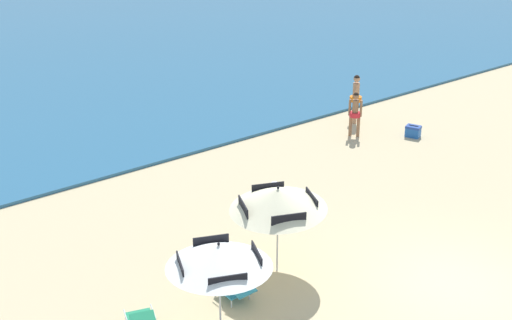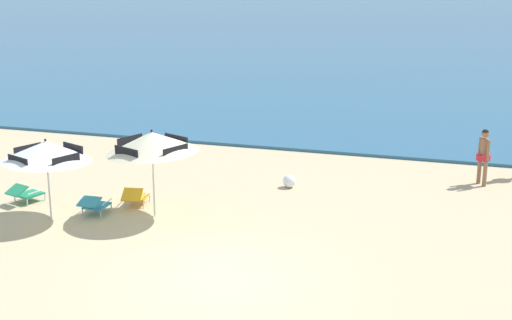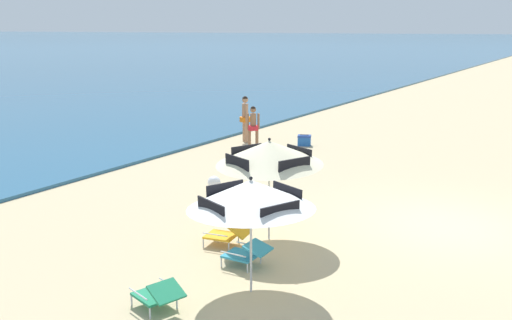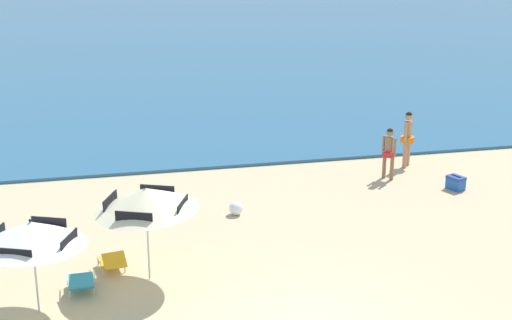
{
  "view_description": "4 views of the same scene",
  "coord_description": "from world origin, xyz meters",
  "px_view_note": "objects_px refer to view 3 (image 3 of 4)",
  "views": [
    {
      "loc": [
        -11.6,
        -7.64,
        8.75
      ],
      "look_at": [
        -0.74,
        6.39,
        1.11
      ],
      "focal_mm": 48.34,
      "sensor_mm": 36.0,
      "label": 1
    },
    {
      "loc": [
        4.62,
        -12.58,
        6.11
      ],
      "look_at": [
        -0.74,
        4.75,
        1.12
      ],
      "focal_mm": 51.55,
      "sensor_mm": 36.0,
      "label": 2
    },
    {
      "loc": [
        -12.68,
        -2.74,
        4.36
      ],
      "look_at": [
        -0.22,
        4.81,
        0.98
      ],
      "focal_mm": 40.13,
      "sensor_mm": 36.0,
      "label": 3
    },
    {
      "loc": [
        -3.72,
        -11.86,
        7.49
      ],
      "look_at": [
        0.38,
        6.37,
        1.43
      ],
      "focal_mm": 52.01,
      "sensor_mm": 36.0,
      "label": 4
    }
  ],
  "objects_px": {
    "beach_umbrella_striped_second": "(269,153)",
    "lounge_chair_beside_umbrella": "(227,233)",
    "lounge_chair_under_umbrella": "(158,294)",
    "beach_ball": "(214,182)",
    "person_standing_near_shore": "(253,125)",
    "lounge_chair_facing_sea": "(247,253)",
    "cooler_box": "(304,140)",
    "beach_umbrella_striped_main": "(251,194)",
    "person_standing_beside": "(245,116)"
  },
  "relations": [
    {
      "from": "lounge_chair_facing_sea",
      "to": "cooler_box",
      "type": "bearing_deg",
      "value": 21.14
    },
    {
      "from": "lounge_chair_under_umbrella",
      "to": "lounge_chair_facing_sea",
      "type": "height_order",
      "value": "lounge_chair_under_umbrella"
    },
    {
      "from": "beach_umbrella_striped_second",
      "to": "lounge_chair_beside_umbrella",
      "type": "bearing_deg",
      "value": 145.59
    },
    {
      "from": "lounge_chair_facing_sea",
      "to": "beach_ball",
      "type": "bearing_deg",
      "value": 41.83
    },
    {
      "from": "lounge_chair_beside_umbrella",
      "to": "cooler_box",
      "type": "height_order",
      "value": "lounge_chair_beside_umbrella"
    },
    {
      "from": "lounge_chair_under_umbrella",
      "to": "lounge_chair_facing_sea",
      "type": "xyz_separation_m",
      "value": [
        2.16,
        -0.29,
        0.0
      ]
    },
    {
      "from": "beach_umbrella_striped_second",
      "to": "lounge_chair_beside_umbrella",
      "type": "distance_m",
      "value": 1.85
    },
    {
      "from": "beach_umbrella_striped_main",
      "to": "lounge_chair_facing_sea",
      "type": "distance_m",
      "value": 1.77
    },
    {
      "from": "lounge_chair_beside_umbrella",
      "to": "cooler_box",
      "type": "xyz_separation_m",
      "value": [
        9.98,
        3.23,
        -0.07
      ]
    },
    {
      "from": "lounge_chair_under_umbrella",
      "to": "person_standing_near_shore",
      "type": "distance_m",
      "value": 12.37
    },
    {
      "from": "beach_umbrella_striped_main",
      "to": "lounge_chair_facing_sea",
      "type": "xyz_separation_m",
      "value": [
        0.84,
        0.61,
        -1.44
      ]
    },
    {
      "from": "cooler_box",
      "to": "beach_ball",
      "type": "relative_size",
      "value": 1.62
    },
    {
      "from": "beach_umbrella_striped_second",
      "to": "person_standing_near_shore",
      "type": "height_order",
      "value": "beach_umbrella_striped_second"
    },
    {
      "from": "cooler_box",
      "to": "lounge_chair_under_umbrella",
      "type": "bearing_deg",
      "value": -163.38
    },
    {
      "from": "lounge_chair_facing_sea",
      "to": "lounge_chair_under_umbrella",
      "type": "bearing_deg",
      "value": 172.25
    },
    {
      "from": "beach_umbrella_striped_main",
      "to": "lounge_chair_facing_sea",
      "type": "height_order",
      "value": "beach_umbrella_striped_main"
    },
    {
      "from": "person_standing_near_shore",
      "to": "cooler_box",
      "type": "relative_size",
      "value": 2.7
    },
    {
      "from": "lounge_chair_under_umbrella",
      "to": "lounge_chair_facing_sea",
      "type": "bearing_deg",
      "value": -7.75
    },
    {
      "from": "person_standing_near_shore",
      "to": "beach_ball",
      "type": "bearing_deg",
      "value": -160.14
    },
    {
      "from": "lounge_chair_beside_umbrella",
      "to": "beach_ball",
      "type": "height_order",
      "value": "lounge_chair_beside_umbrella"
    },
    {
      "from": "lounge_chair_beside_umbrella",
      "to": "beach_umbrella_striped_main",
      "type": "bearing_deg",
      "value": -135.23
    },
    {
      "from": "lounge_chair_beside_umbrella",
      "to": "beach_ball",
      "type": "xyz_separation_m",
      "value": [
        3.34,
        2.7,
        -0.09
      ]
    },
    {
      "from": "beach_umbrella_striped_second",
      "to": "lounge_chair_beside_umbrella",
      "type": "xyz_separation_m",
      "value": [
        -0.78,
        0.53,
        -1.6
      ]
    },
    {
      "from": "beach_umbrella_striped_second",
      "to": "beach_ball",
      "type": "height_order",
      "value": "beach_umbrella_striped_second"
    },
    {
      "from": "lounge_chair_under_umbrella",
      "to": "beach_ball",
      "type": "relative_size",
      "value": 2.74
    },
    {
      "from": "lounge_chair_beside_umbrella",
      "to": "beach_umbrella_striped_second",
      "type": "bearing_deg",
      "value": -34.41
    },
    {
      "from": "person_standing_near_shore",
      "to": "beach_ball",
      "type": "distance_m",
      "value": 5.43
    },
    {
      "from": "lounge_chair_under_umbrella",
      "to": "beach_umbrella_striped_second",
      "type": "bearing_deg",
      "value": 1.08
    },
    {
      "from": "beach_ball",
      "to": "lounge_chair_facing_sea",
      "type": "bearing_deg",
      "value": -138.17
    },
    {
      "from": "person_standing_near_shore",
      "to": "cooler_box",
      "type": "height_order",
      "value": "person_standing_near_shore"
    },
    {
      "from": "lounge_chair_facing_sea",
      "to": "beach_umbrella_striped_main",
      "type": "bearing_deg",
      "value": -144.01
    },
    {
      "from": "beach_umbrella_striped_main",
      "to": "person_standing_near_shore",
      "type": "bearing_deg",
      "value": 31.32
    },
    {
      "from": "lounge_chair_beside_umbrella",
      "to": "person_standing_near_shore",
      "type": "xyz_separation_m",
      "value": [
        8.4,
        4.53,
        0.65
      ]
    },
    {
      "from": "cooler_box",
      "to": "person_standing_near_shore",
      "type": "bearing_deg",
      "value": 140.43
    },
    {
      "from": "beach_umbrella_striped_second",
      "to": "lounge_chair_facing_sea",
      "type": "relative_size",
      "value": 2.73
    },
    {
      "from": "beach_umbrella_striped_second",
      "to": "cooler_box",
      "type": "relative_size",
      "value": 4.09
    },
    {
      "from": "beach_umbrella_striped_main",
      "to": "beach_ball",
      "type": "xyz_separation_m",
      "value": [
        4.86,
        4.21,
        -1.53
      ]
    },
    {
      "from": "person_standing_near_shore",
      "to": "person_standing_beside",
      "type": "relative_size",
      "value": 0.89
    },
    {
      "from": "beach_umbrella_striped_second",
      "to": "person_standing_beside",
      "type": "xyz_separation_m",
      "value": [
        8.66,
        6.06,
        -0.83
      ]
    },
    {
      "from": "lounge_chair_beside_umbrella",
      "to": "person_standing_near_shore",
      "type": "distance_m",
      "value": 9.57
    },
    {
      "from": "lounge_chair_beside_umbrella",
      "to": "beach_ball",
      "type": "relative_size",
      "value": 2.66
    },
    {
      "from": "cooler_box",
      "to": "beach_ball",
      "type": "xyz_separation_m",
      "value": [
        -6.64,
        -0.52,
        -0.02
      ]
    },
    {
      "from": "lounge_chair_facing_sea",
      "to": "cooler_box",
      "type": "height_order",
      "value": "lounge_chair_facing_sea"
    },
    {
      "from": "beach_umbrella_striped_second",
      "to": "lounge_chair_facing_sea",
      "type": "distance_m",
      "value": 2.18
    },
    {
      "from": "person_standing_beside",
      "to": "cooler_box",
      "type": "bearing_deg",
      "value": -76.58
    },
    {
      "from": "person_standing_near_shore",
      "to": "cooler_box",
      "type": "bearing_deg",
      "value": -39.57
    },
    {
      "from": "cooler_box",
      "to": "lounge_chair_facing_sea",
      "type": "bearing_deg",
      "value": -158.86
    },
    {
      "from": "cooler_box",
      "to": "lounge_chair_beside_umbrella",
      "type": "bearing_deg",
      "value": -162.08
    },
    {
      "from": "person_standing_near_shore",
      "to": "beach_ball",
      "type": "xyz_separation_m",
      "value": [
        -5.06,
        -1.83,
        -0.74
      ]
    },
    {
      "from": "lounge_chair_facing_sea",
      "to": "beach_ball",
      "type": "relative_size",
      "value": 2.42
    }
  ]
}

